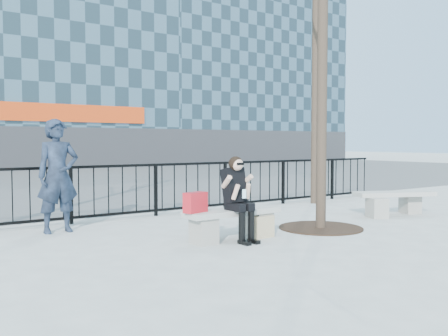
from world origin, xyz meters
TOP-DOWN VIEW (x-y plane):
  - ground at (0.00, 0.00)m, footprint 120.00×120.00m
  - street_surface at (0.00, 15.00)m, footprint 60.00×23.00m
  - railing at (0.00, 3.00)m, footprint 14.00×0.06m
  - building_right at (20.00, 27.00)m, footprint 16.20×10.20m
  - tree_grate at (1.90, -0.10)m, footprint 1.50×1.50m
  - bench_main at (0.00, 0.00)m, footprint 1.65×0.46m
  - bench_second at (4.35, 0.12)m, footprint 1.71×0.48m
  - seated_woman at (0.00, -0.16)m, footprint 0.50×0.64m
  - handbag at (-0.69, 0.02)m, footprint 0.41×0.26m
  - shopping_bag at (0.50, -0.16)m, footprint 0.38×0.15m
  - standing_man at (-2.07, 2.25)m, footprint 0.73×0.49m

SIDE VIEW (x-z plane):
  - ground at x=0.00m, z-range 0.00..0.00m
  - street_surface at x=0.00m, z-range 0.00..0.01m
  - tree_grate at x=1.90m, z-range 0.00..0.02m
  - shopping_bag at x=0.50m, z-range 0.00..0.36m
  - bench_main at x=0.00m, z-range 0.06..0.55m
  - bench_second at x=4.35m, z-range 0.06..0.56m
  - railing at x=0.00m, z-range 0.00..1.11m
  - handbag at x=-0.69m, z-range 0.49..0.80m
  - seated_woman at x=0.00m, z-range 0.00..1.34m
  - standing_man at x=-2.07m, z-range 0.00..1.96m
  - building_right at x=20.00m, z-range 0.00..20.60m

